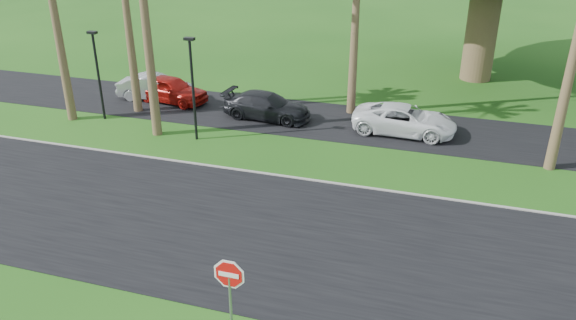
# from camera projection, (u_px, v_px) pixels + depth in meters

# --- Properties ---
(ground) EXTENTS (120.00, 120.00, 0.00)m
(ground) POSITION_uv_depth(u_px,v_px,m) (256.00, 270.00, 16.56)
(ground) COLOR #1C4C13
(ground) RESTS_ON ground
(road) EXTENTS (120.00, 8.00, 0.02)m
(road) POSITION_uv_depth(u_px,v_px,m) (277.00, 235.00, 18.28)
(road) COLOR black
(road) RESTS_ON ground
(parking_strip) EXTENTS (120.00, 5.00, 0.02)m
(parking_strip) POSITION_uv_depth(u_px,v_px,m) (345.00, 122.00, 27.36)
(parking_strip) COLOR black
(parking_strip) RESTS_ON ground
(curb) EXTENTS (120.00, 0.12, 0.06)m
(curb) POSITION_uv_depth(u_px,v_px,m) (310.00, 180.00, 21.77)
(curb) COLOR gray
(curb) RESTS_ON ground
(stop_sign_near) EXTENTS (1.05, 0.07, 2.62)m
(stop_sign_near) POSITION_uv_depth(u_px,v_px,m) (230.00, 286.00, 13.08)
(stop_sign_near) COLOR gray
(stop_sign_near) RESTS_ON ground
(streetlight_left) EXTENTS (0.45, 0.25, 4.34)m
(streetlight_left) POSITION_uv_depth(u_px,v_px,m) (98.00, 70.00, 26.79)
(streetlight_left) COLOR black
(streetlight_left) RESTS_ON ground
(streetlight_right) EXTENTS (0.45, 0.25, 4.64)m
(streetlight_right) POSITION_uv_depth(u_px,v_px,m) (193.00, 83.00, 24.39)
(streetlight_right) COLOR black
(streetlight_right) RESTS_ON ground
(car_silver) EXTENTS (4.15, 1.83, 1.32)m
(car_silver) POSITION_uv_depth(u_px,v_px,m) (155.00, 88.00, 30.23)
(car_silver) COLOR #A8ABAF
(car_silver) RESTS_ON ground
(car_red) EXTENTS (4.31, 2.35, 1.39)m
(car_red) POSITION_uv_depth(u_px,v_px,m) (171.00, 90.00, 29.82)
(car_red) COLOR #9E120D
(car_red) RESTS_ON ground
(car_dark) EXTENTS (4.51, 2.09, 1.28)m
(car_dark) POSITION_uv_depth(u_px,v_px,m) (267.00, 106.00, 27.62)
(car_dark) COLOR black
(car_dark) RESTS_ON ground
(car_minivan) EXTENTS (4.79, 2.33, 1.31)m
(car_minivan) POSITION_uv_depth(u_px,v_px,m) (404.00, 120.00, 25.87)
(car_minivan) COLOR white
(car_minivan) RESTS_ON ground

